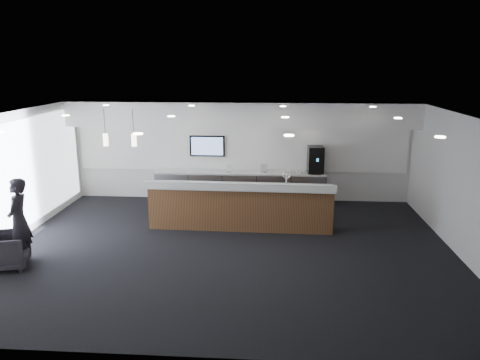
# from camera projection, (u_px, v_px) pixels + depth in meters

# --- Properties ---
(ground) EXTENTS (10.00, 10.00, 0.00)m
(ground) POSITION_uv_depth(u_px,v_px,m) (229.00, 249.00, 10.51)
(ground) COLOR black
(ground) RESTS_ON ground
(ceiling) EXTENTS (10.00, 8.00, 0.02)m
(ceiling) POSITION_uv_depth(u_px,v_px,m) (228.00, 115.00, 9.78)
(ceiling) COLOR black
(ceiling) RESTS_ON back_wall
(back_wall) EXTENTS (10.00, 0.02, 3.00)m
(back_wall) POSITION_uv_depth(u_px,v_px,m) (241.00, 151.00, 14.02)
(back_wall) COLOR silver
(back_wall) RESTS_ON ground
(left_wall) EXTENTS (0.02, 8.00, 3.00)m
(left_wall) POSITION_uv_depth(u_px,v_px,m) (7.00, 181.00, 10.49)
(left_wall) COLOR silver
(left_wall) RESTS_ON ground
(right_wall) EXTENTS (0.02, 8.00, 3.00)m
(right_wall) POSITION_uv_depth(u_px,v_px,m) (465.00, 189.00, 9.81)
(right_wall) COLOR silver
(right_wall) RESTS_ON ground
(soffit_bulkhead) EXTENTS (10.00, 0.90, 0.70)m
(soffit_bulkhead) POSITION_uv_depth(u_px,v_px,m) (240.00, 114.00, 13.30)
(soffit_bulkhead) COLOR white
(soffit_bulkhead) RESTS_ON back_wall
(alcove_panel) EXTENTS (9.80, 0.06, 1.40)m
(alcove_panel) POSITION_uv_depth(u_px,v_px,m) (241.00, 148.00, 13.96)
(alcove_panel) COLOR white
(alcove_panel) RESTS_ON back_wall
(window_blinds_wall) EXTENTS (0.04, 7.36, 2.55)m
(window_blinds_wall) POSITION_uv_depth(u_px,v_px,m) (8.00, 181.00, 10.49)
(window_blinds_wall) COLOR white
(window_blinds_wall) RESTS_ON left_wall
(back_credenza) EXTENTS (5.06, 0.66, 0.95)m
(back_credenza) POSITION_uv_depth(u_px,v_px,m) (240.00, 187.00, 13.92)
(back_credenza) COLOR gray
(back_credenza) RESTS_ON ground
(wall_tv) EXTENTS (1.05, 0.08, 0.62)m
(wall_tv) POSITION_uv_depth(u_px,v_px,m) (207.00, 146.00, 13.96)
(wall_tv) COLOR black
(wall_tv) RESTS_ON back_wall
(pendant_left) EXTENTS (0.12, 0.12, 0.30)m
(pendant_left) POSITION_uv_depth(u_px,v_px,m) (129.00, 143.00, 10.90)
(pendant_left) COLOR beige
(pendant_left) RESTS_ON ceiling
(pendant_right) EXTENTS (0.12, 0.12, 0.30)m
(pendant_right) POSITION_uv_depth(u_px,v_px,m) (100.00, 143.00, 10.95)
(pendant_right) COLOR beige
(pendant_right) RESTS_ON ceiling
(ceiling_can_lights) EXTENTS (7.00, 5.00, 0.02)m
(ceiling_can_lights) POSITION_uv_depth(u_px,v_px,m) (228.00, 117.00, 9.79)
(ceiling_can_lights) COLOR white
(ceiling_can_lights) RESTS_ON ceiling
(service_counter) EXTENTS (4.66, 0.89, 1.49)m
(service_counter) POSITION_uv_depth(u_px,v_px,m) (240.00, 206.00, 11.71)
(service_counter) COLOR #482818
(service_counter) RESTS_ON ground
(coffee_machine) EXTENTS (0.47, 0.59, 0.78)m
(coffee_machine) POSITION_uv_depth(u_px,v_px,m) (316.00, 160.00, 13.55)
(coffee_machine) COLOR black
(coffee_machine) RESTS_ON back_credenza
(info_sign_left) EXTENTS (0.17, 0.06, 0.23)m
(info_sign_left) POSITION_uv_depth(u_px,v_px,m) (230.00, 168.00, 13.71)
(info_sign_left) COLOR white
(info_sign_left) RESTS_ON back_credenza
(info_sign_right) EXTENTS (0.19, 0.06, 0.25)m
(info_sign_right) POSITION_uv_depth(u_px,v_px,m) (264.00, 168.00, 13.65)
(info_sign_right) COLOR white
(info_sign_right) RESTS_ON back_credenza
(armchair) EXTENTS (1.01, 0.99, 0.73)m
(armchair) POSITION_uv_depth(u_px,v_px,m) (7.00, 251.00, 9.48)
(armchair) COLOR black
(armchair) RESTS_ON ground
(lounge_guest) EXTENTS (0.52, 0.71, 1.78)m
(lounge_guest) POSITION_uv_depth(u_px,v_px,m) (19.00, 220.00, 9.70)
(lounge_guest) COLOR black
(lounge_guest) RESTS_ON ground
(cup_0) EXTENTS (0.09, 0.09, 0.09)m
(cup_0) POSITION_uv_depth(u_px,v_px,m) (305.00, 172.00, 13.56)
(cup_0) COLOR white
(cup_0) RESTS_ON back_credenza
(cup_1) EXTENTS (0.13, 0.13, 0.09)m
(cup_1) POSITION_uv_depth(u_px,v_px,m) (300.00, 172.00, 13.57)
(cup_1) COLOR white
(cup_1) RESTS_ON back_credenza
(cup_2) EXTENTS (0.11, 0.11, 0.09)m
(cup_2) POSITION_uv_depth(u_px,v_px,m) (295.00, 172.00, 13.58)
(cup_2) COLOR white
(cup_2) RESTS_ON back_credenza
(cup_3) EXTENTS (0.12, 0.12, 0.09)m
(cup_3) POSITION_uv_depth(u_px,v_px,m) (290.00, 172.00, 13.59)
(cup_3) COLOR white
(cup_3) RESTS_ON back_credenza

